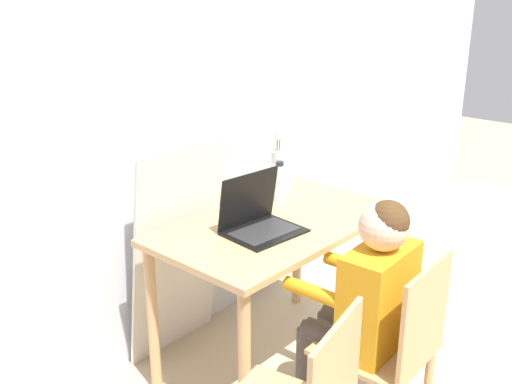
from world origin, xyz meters
TOP-DOWN VIEW (x-y plane):
  - wall_back at (0.00, 2.23)m, footprint 6.40×0.05m
  - dining_table at (-0.06, 1.66)m, footprint 1.15×0.66m
  - chair_occupied at (-0.19, 0.97)m, footprint 0.42×0.42m
  - person_seated at (-0.19, 1.08)m, footprint 0.37×0.44m
  - laptop at (-0.20, 1.65)m, footprint 0.35×0.28m
  - flower_vase at (0.24, 1.88)m, footprint 0.10×0.10m
  - water_bottle at (0.15, 1.81)m, footprint 0.06×0.06m
  - cardboard_panel at (-0.29, 2.09)m, footprint 0.54×0.17m

SIDE VIEW (x-z plane):
  - chair_occupied at x=-0.19m, z-range 0.02..0.86m
  - cardboard_panel at x=-0.29m, z-range 0.00..1.08m
  - dining_table at x=-0.06m, z-range 0.27..1.02m
  - person_seated at x=-0.19m, z-range 0.13..1.18m
  - laptop at x=-0.20m, z-range 0.68..0.94m
  - water_bottle at x=0.15m, z-range 0.75..0.95m
  - flower_vase at x=0.24m, z-range 0.71..1.05m
  - wall_back at x=0.00m, z-range 0.00..2.50m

